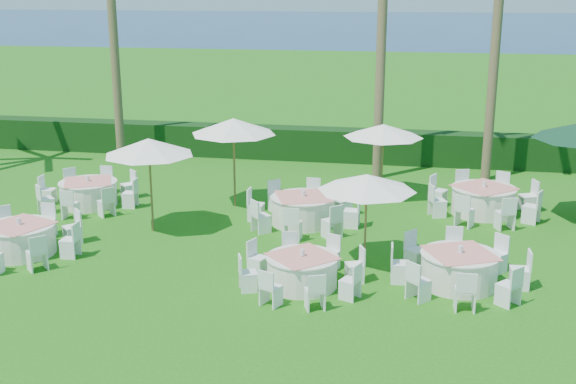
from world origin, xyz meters
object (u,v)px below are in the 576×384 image
(umbrella_b, at_px, (367,182))
(banquet_table_c, at_px, (459,268))
(banquet_table_a, at_px, (20,238))
(umbrella_a, at_px, (149,147))
(banquet_table_b, at_px, (302,270))
(banquet_table_d, at_px, (89,193))
(umbrella_d, at_px, (383,131))
(banquet_table_e, at_px, (303,209))
(banquet_table_f, at_px, (483,200))
(umbrella_c, at_px, (233,126))

(umbrella_b, bearing_deg, banquet_table_c, -21.16)
(banquet_table_a, bearing_deg, banquet_table_c, -0.17)
(umbrella_a, bearing_deg, banquet_table_a, -139.29)
(banquet_table_c, relative_size, umbrella_b, 1.31)
(banquet_table_a, xyz_separation_m, umbrella_a, (2.59, 2.23, 1.93))
(banquet_table_b, bearing_deg, banquet_table_d, 146.50)
(banquet_table_c, bearing_deg, umbrella_b, 158.84)
(banquet_table_a, bearing_deg, umbrella_d, 38.24)
(umbrella_d, bearing_deg, banquet_table_b, -100.02)
(banquet_table_a, xyz_separation_m, banquet_table_e, (6.48, 3.60, 0.02))
(banquet_table_c, distance_m, umbrella_a, 8.50)
(banquet_table_a, bearing_deg, banquet_table_b, -5.69)
(banquet_table_a, xyz_separation_m, banquet_table_b, (7.16, -0.71, -0.03))
(banquet_table_c, bearing_deg, banquet_table_e, 138.34)
(banquet_table_c, xyz_separation_m, banquet_table_f, (0.91, 5.45, 0.03))
(banquet_table_e, xyz_separation_m, umbrella_a, (-3.89, -1.37, 1.91))
(banquet_table_b, distance_m, umbrella_a, 5.78)
(banquet_table_d, height_order, banquet_table_f, banquet_table_f)
(banquet_table_e, relative_size, banquet_table_f, 0.99)
(umbrella_d, bearing_deg, banquet_table_d, -163.58)
(banquet_table_d, height_order, banquet_table_e, banquet_table_e)
(banquet_table_d, distance_m, umbrella_d, 9.15)
(banquet_table_c, bearing_deg, banquet_table_d, 158.78)
(banquet_table_b, height_order, banquet_table_d, banquet_table_d)
(banquet_table_b, relative_size, umbrella_d, 1.10)
(banquet_table_f, bearing_deg, banquet_table_a, -154.71)
(umbrella_b, relative_size, umbrella_c, 0.86)
(banquet_table_e, bearing_deg, umbrella_a, -160.59)
(umbrella_b, height_order, umbrella_d, umbrella_d)
(banquet_table_c, height_order, umbrella_c, umbrella_c)
(banquet_table_a, bearing_deg, umbrella_c, 49.35)
(banquet_table_e, bearing_deg, umbrella_d, 57.13)
(banquet_table_f, bearing_deg, umbrella_a, -160.24)
(banquet_table_f, bearing_deg, banquet_table_b, -125.13)
(umbrella_a, xyz_separation_m, umbrella_d, (5.87, 4.44, -0.22))
(banquet_table_b, relative_size, umbrella_a, 1.06)
(banquet_table_c, height_order, banquet_table_f, banquet_table_f)
(banquet_table_c, bearing_deg, banquet_table_b, -168.67)
(banquet_table_b, bearing_deg, banquet_table_a, 174.31)
(banquet_table_e, distance_m, banquet_table_f, 5.31)
(banquet_table_d, bearing_deg, banquet_table_b, -33.50)
(banquet_table_b, distance_m, banquet_table_d, 8.77)
(banquet_table_d, xyz_separation_m, banquet_table_e, (6.64, -0.53, 0.02))
(banquet_table_c, xyz_separation_m, banquet_table_d, (-10.71, 4.16, 0.00))
(umbrella_a, bearing_deg, banquet_table_e, 19.41)
(banquet_table_a, height_order, umbrella_d, umbrella_d)
(banquet_table_f, bearing_deg, banquet_table_e, -159.97)
(banquet_table_b, xyz_separation_m, banquet_table_d, (-7.32, 4.84, 0.03))
(banquet_table_a, distance_m, umbrella_b, 8.60)
(banquet_table_d, xyz_separation_m, umbrella_d, (8.62, 2.54, 1.71))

